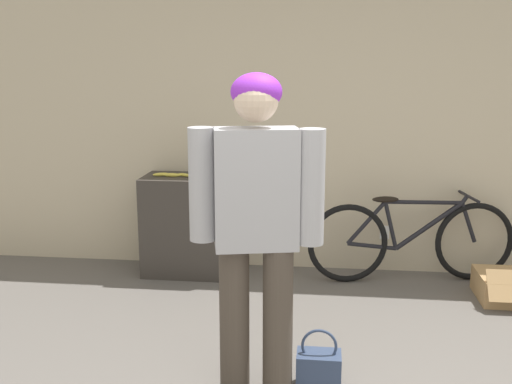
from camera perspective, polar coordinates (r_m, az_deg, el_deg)
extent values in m
cube|color=beige|center=(5.24, 6.53, 6.51)|extent=(8.00, 0.06, 2.60)
cube|color=white|center=(5.41, 12.14, -3.77)|extent=(0.08, 0.01, 0.12)
cube|color=#38332D|center=(5.25, -6.59, -3.13)|extent=(0.73, 0.47, 0.86)
cylinder|color=#4C4238|center=(3.36, -2.06, -12.13)|extent=(0.16, 0.16, 0.85)
cylinder|color=#4C4238|center=(3.33, 2.08, -12.33)|extent=(0.16, 0.16, 0.85)
cube|color=#B2B2B7|center=(3.11, 0.00, 0.30)|extent=(0.47, 0.30, 0.64)
cylinder|color=#B2B2B7|center=(3.16, -5.17, 0.70)|extent=(0.14, 0.14, 0.60)
cylinder|color=#B2B2B7|center=(3.09, 5.28, 0.46)|extent=(0.14, 0.14, 0.60)
sphere|color=beige|center=(3.05, 0.00, 8.76)|extent=(0.23, 0.23, 0.23)
ellipsoid|color=purple|center=(3.07, 0.04, 9.53)|extent=(0.26, 0.24, 0.20)
torus|color=black|center=(5.06, 8.72, -4.87)|extent=(0.67, 0.16, 0.67)
torus|color=black|center=(5.38, 20.08, -4.46)|extent=(0.67, 0.16, 0.67)
cylinder|color=black|center=(5.12, 10.97, -5.07)|extent=(0.41, 0.10, 0.08)
cylinder|color=black|center=(5.05, 10.47, -2.90)|extent=(0.33, 0.09, 0.38)
cylinder|color=black|center=(5.11, 12.70, -3.12)|extent=(0.14, 0.06, 0.41)
cylinder|color=black|center=(5.20, 16.14, -3.11)|extent=(0.56, 0.13, 0.42)
cylinder|color=black|center=(5.14, 15.70, -0.95)|extent=(0.64, 0.14, 0.05)
cylinder|color=black|center=(5.31, 19.57, -2.74)|extent=(0.16, 0.06, 0.35)
cylinder|color=black|center=(5.25, 19.27, -0.66)|extent=(0.07, 0.04, 0.08)
cylinder|color=black|center=(5.25, 19.49, -0.34)|extent=(0.10, 0.46, 0.02)
ellipsoid|color=black|center=(5.04, 12.23, -0.69)|extent=(0.23, 0.12, 0.05)
ellipsoid|color=#EAD64C|center=(5.14, -7.99, 1.62)|extent=(0.16, 0.03, 0.03)
ellipsoid|color=#EAD64C|center=(5.18, -9.04, 1.67)|extent=(0.14, 0.09, 0.03)
ellipsoid|color=#EAD64C|center=(5.13, -6.85, 1.63)|extent=(0.14, 0.09, 0.03)
sphere|color=brown|center=(5.21, -9.59, 1.70)|extent=(0.02, 0.02, 0.02)
cube|color=#334260|center=(3.54, 5.99, -16.55)|extent=(0.25, 0.16, 0.21)
torus|color=#334260|center=(3.48, 6.04, -14.39)|extent=(0.20, 0.02, 0.20)
cube|color=tan|center=(5.10, 22.34, -8.32)|extent=(0.36, 0.46, 0.20)
cube|color=tan|center=(4.86, 23.16, -8.25)|extent=(0.35, 0.16, 0.20)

